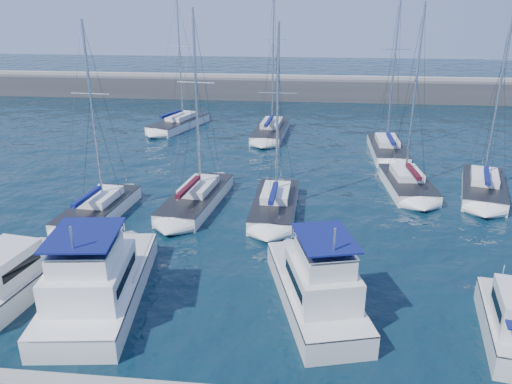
# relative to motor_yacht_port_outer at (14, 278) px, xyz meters

# --- Properties ---
(ground) EXTENTS (220.00, 220.00, 0.00)m
(ground) POSITION_rel_motor_yacht_port_outer_xyz_m (11.63, 3.96, -0.94)
(ground) COLOR black
(ground) RESTS_ON ground
(breakwater) EXTENTS (160.00, 6.00, 4.45)m
(breakwater) POSITION_rel_motor_yacht_port_outer_xyz_m (11.63, 55.96, 0.11)
(breakwater) COLOR #424244
(breakwater) RESTS_ON ground
(motor_yacht_port_outer) EXTENTS (3.74, 7.53, 3.20)m
(motor_yacht_port_outer) POSITION_rel_motor_yacht_port_outer_xyz_m (0.00, 0.00, 0.00)
(motor_yacht_port_outer) COLOR silver
(motor_yacht_port_outer) RESTS_ON ground
(motor_yacht_port_inner) EXTENTS (5.18, 10.29, 4.69)m
(motor_yacht_port_inner) POSITION_rel_motor_yacht_port_outer_xyz_m (4.54, -0.38, 0.19)
(motor_yacht_port_inner) COLOR white
(motor_yacht_port_inner) RESTS_ON ground
(motor_yacht_stbd_inner) EXTENTS (5.36, 9.51, 4.69)m
(motor_yacht_stbd_inner) POSITION_rel_motor_yacht_port_outer_xyz_m (15.24, 0.36, 0.19)
(motor_yacht_stbd_inner) COLOR silver
(motor_yacht_stbd_inner) RESTS_ON ground
(sailboat_mid_a) EXTENTS (3.71, 8.00, 13.34)m
(sailboat_mid_a) POSITION_rel_motor_yacht_port_outer_xyz_m (0.25, 10.01, -0.43)
(sailboat_mid_a) COLOR white
(sailboat_mid_a) RESTS_ON ground
(sailboat_mid_b) EXTENTS (4.18, 9.37, 13.99)m
(sailboat_mid_b) POSITION_rel_motor_yacht_port_outer_xyz_m (6.60, 12.73, -0.44)
(sailboat_mid_b) COLOR silver
(sailboat_mid_b) RESTS_ON ground
(sailboat_mid_c) EXTENTS (3.17, 8.37, 13.18)m
(sailboat_mid_c) POSITION_rel_motor_yacht_port_outer_xyz_m (12.41, 12.04, -0.44)
(sailboat_mid_c) COLOR white
(sailboat_mid_c) RESTS_ON ground
(sailboat_mid_d) EXTENTS (3.73, 7.81, 14.35)m
(sailboat_mid_d) POSITION_rel_motor_yacht_port_outer_xyz_m (22.50, 17.49, -0.42)
(sailboat_mid_d) COLOR white
(sailboat_mid_d) RESTS_ON ground
(sailboat_mid_e) EXTENTS (5.25, 9.09, 16.04)m
(sailboat_mid_e) POSITION_rel_motor_yacht_port_outer_xyz_m (28.21, 17.18, -0.41)
(sailboat_mid_e) COLOR white
(sailboat_mid_e) RESTS_ON ground
(sailboat_back_a) EXTENTS (5.80, 9.69, 14.66)m
(sailboat_back_a) POSITION_rel_motor_yacht_port_outer_xyz_m (-0.51, 35.65, -0.43)
(sailboat_back_a) COLOR white
(sailboat_back_a) RESTS_ON ground
(sailboat_back_b) EXTENTS (3.83, 9.98, 16.40)m
(sailboat_back_b) POSITION_rel_motor_yacht_port_outer_xyz_m (10.47, 33.40, -0.42)
(sailboat_back_b) COLOR silver
(sailboat_back_b) RESTS_ON ground
(sailboat_back_c) EXTENTS (3.09, 8.86, 15.76)m
(sailboat_back_c) POSITION_rel_motor_yacht_port_outer_xyz_m (22.30, 27.26, -0.42)
(sailboat_back_c) COLOR white
(sailboat_back_c) RESTS_ON ground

